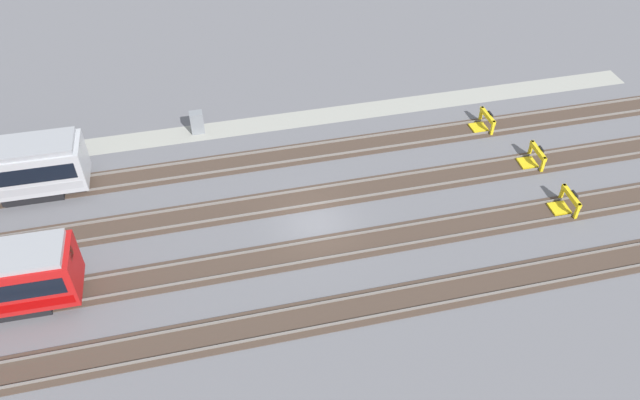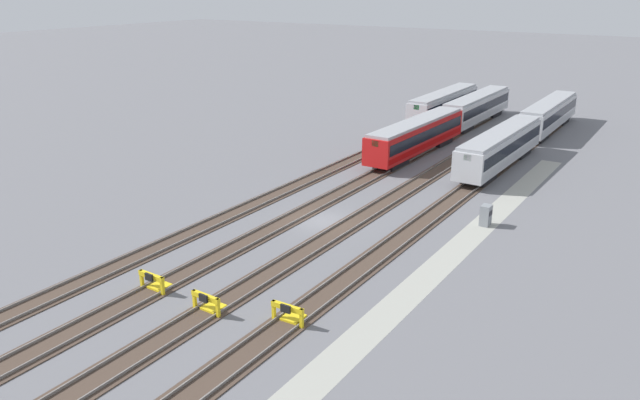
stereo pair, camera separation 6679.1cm
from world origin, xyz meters
name	(u,v)px [view 1 (the left image)]	position (x,y,z in m)	size (l,w,h in m)	color
ground_plane	(315,223)	(0.00, 0.00, 0.00)	(400.00, 400.00, 0.00)	slate
service_walkway	(282,122)	(0.00, -10.73, 0.00)	(54.00, 2.00, 0.01)	#9E9E93
rail_track_nearest	(293,155)	(0.00, -6.71, 0.04)	(90.00, 2.24, 0.21)	#47382D
rail_track_near_inner	(307,198)	(0.00, -2.24, 0.04)	(90.00, 2.24, 0.21)	#47382D
rail_track_middle	(324,250)	(0.00, 2.24, 0.04)	(90.00, 2.24, 0.21)	#47382D
rail_track_far_inner	(344,311)	(0.00, 6.71, 0.04)	(90.00, 2.24, 0.21)	#47382D
bumper_stop_nearest_track	(483,122)	(-13.67, -6.70, 0.51)	(1.36, 2.01, 1.22)	yellow
bumper_stop_near_inner_track	(533,158)	(-15.17, -2.25, 0.51)	(1.37, 2.01, 1.22)	yellow
bumper_stop_middle_track	(566,203)	(-14.99, 2.23, 0.51)	(1.36, 2.01, 1.22)	yellow
electrical_cabinet	(197,122)	(5.93, -10.86, 0.80)	(0.90, 0.73, 1.60)	gray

